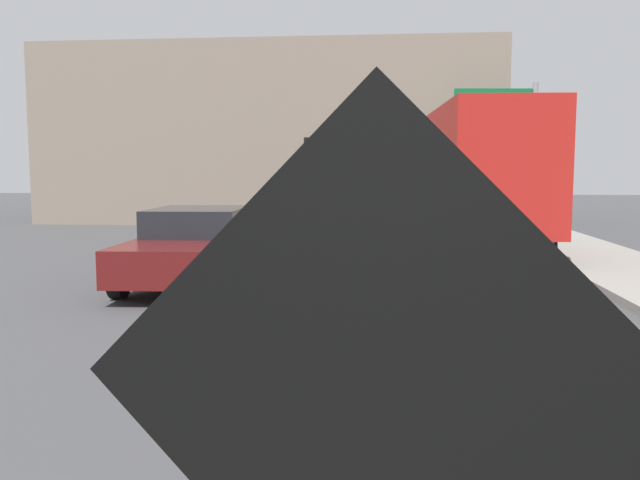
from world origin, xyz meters
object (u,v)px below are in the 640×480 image
Objects in this scene: box_truck at (478,178)px; highway_guide_sign at (511,131)px; traffic_cone_mid_lane at (358,373)px; traffic_cone_curbside at (376,280)px; roadwork_sign at (375,405)px; arrow_board_trailer at (347,256)px; pickup_car at (197,245)px; traffic_cone_far_lane at (364,317)px.

highway_guide_sign is at bearing 72.57° from box_truck.
traffic_cone_curbside is at bearing 88.85° from traffic_cone_mid_lane.
highway_guide_sign is (1.87, 5.97, 1.52)m from box_truck.
roadwork_sign is at bearing -87.31° from traffic_cone_mid_lane.
highway_guide_sign is (4.26, 20.88, 1.95)m from roadwork_sign.
roadwork_sign is at bearing -86.49° from arrow_board_trailer.
traffic_cone_mid_lane is at bearing 92.69° from roadwork_sign.
box_truck is (3.03, 4.39, 1.43)m from arrow_board_trailer.
box_truck reaches higher than pickup_car.
pickup_car is (-3.44, 10.25, -0.77)m from roadwork_sign.
arrow_board_trailer is 3.76× the size of traffic_cone_curbside.
box_truck is 6.94m from traffic_cone_curbside.
pickup_car is at bearing -174.22° from arrow_board_trailer.
traffic_cone_curbside is at bearing 90.54° from roadwork_sign.
traffic_cone_mid_lane is 2.33m from traffic_cone_far_lane.
traffic_cone_far_lane is at bearing -92.51° from traffic_cone_curbside.
traffic_cone_mid_lane is at bearing -102.95° from box_truck.
box_truck reaches higher than arrow_board_trailer.
traffic_cone_curbside is (-4.34, -12.26, -3.07)m from highway_guide_sign.
arrow_board_trailer is (-0.65, 10.53, -0.99)m from roadwork_sign.
box_truck is at bearing 55.37° from arrow_board_trailer.
traffic_cone_mid_lane reaches higher than traffic_cone_far_lane.
roadwork_sign is at bearing -101.52° from highway_guide_sign.
traffic_cone_far_lane is at bearing 91.79° from roadwork_sign.
roadwork_sign is 0.29× the size of box_truck.
traffic_cone_curbside is at bearing -109.47° from highway_guide_sign.
traffic_cone_mid_lane is (-0.18, 3.78, -1.11)m from roadwork_sign.
traffic_cone_mid_lane is (0.47, -6.75, -0.12)m from arrow_board_trailer.
box_truck is at bearing 73.70° from traffic_cone_far_lane.
traffic_cone_far_lane is at bearing 90.31° from traffic_cone_mid_lane.
box_truck is (2.38, 14.92, 0.43)m from roadwork_sign.
highway_guide_sign is (7.70, 10.64, 2.72)m from pickup_car.
highway_guide_sign reaches higher than arrow_board_trailer.
roadwork_sign is 3.22× the size of traffic_cone_mid_lane.
arrow_board_trailer is 4.44m from traffic_cone_far_lane.
roadwork_sign reaches higher than pickup_car.
arrow_board_trailer is at bearing 93.51° from roadwork_sign.
traffic_cone_mid_lane is at bearing -91.15° from traffic_cone_curbside.
traffic_cone_far_lane is at bearing -84.10° from arrow_board_trailer.
box_truck is at bearing 80.93° from roadwork_sign.
box_truck is at bearing 77.05° from traffic_cone_mid_lane.
traffic_cone_mid_lane is at bearing -63.18° from pickup_car.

